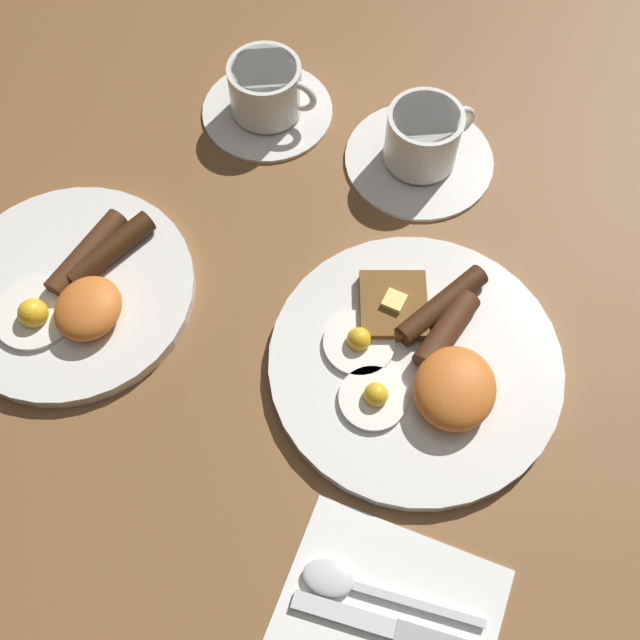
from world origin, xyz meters
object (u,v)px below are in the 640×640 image
(spoon, at_px, (345,583))
(breakfast_plate_far, at_px, (71,289))
(knife, at_px, (393,629))
(teacup_far, at_px, (264,94))
(teacup_near, at_px, (420,143))
(breakfast_plate_near, at_px, (416,361))

(spoon, bearing_deg, breakfast_plate_far, -30.42)
(breakfast_plate_far, relative_size, knife, 1.51)
(teacup_far, relative_size, spoon, 0.97)
(breakfast_plate_far, height_order, teacup_near, teacup_near)
(teacup_near, relative_size, spoon, 1.06)
(breakfast_plate_near, height_order, knife, breakfast_plate_near)
(breakfast_plate_far, xyz_separation_m, spoon, (-0.19, -0.34, -0.00))
(teacup_near, relative_size, teacup_far, 1.10)
(breakfast_plate_near, xyz_separation_m, teacup_far, (0.26, 0.25, 0.02))
(knife, bearing_deg, breakfast_plate_far, -29.44)
(breakfast_plate_near, bearing_deg, teacup_far, 42.89)
(teacup_near, distance_m, teacup_far, 0.19)
(knife, bearing_deg, teacup_far, -61.46)
(breakfast_plate_near, height_order, teacup_far, teacup_far)
(teacup_far, bearing_deg, breakfast_plate_far, 160.17)
(teacup_far, xyz_separation_m, knife, (-0.50, -0.29, -0.02))
(breakfast_plate_far, bearing_deg, teacup_far, -19.83)
(teacup_far, bearing_deg, teacup_near, -95.04)
(teacup_far, distance_m, spoon, 0.53)
(breakfast_plate_near, bearing_deg, knife, -170.20)
(breakfast_plate_far, relative_size, teacup_far, 1.64)
(teacup_near, bearing_deg, teacup_far, 84.96)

